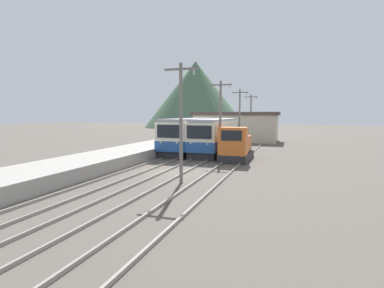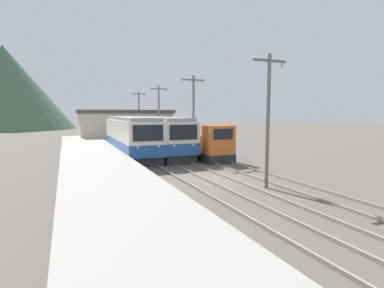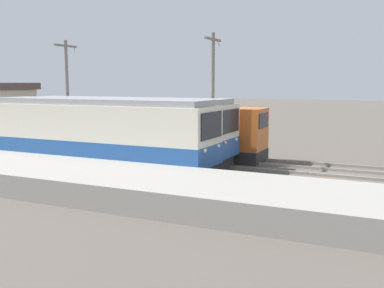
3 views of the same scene
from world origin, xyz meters
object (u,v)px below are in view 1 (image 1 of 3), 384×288
at_px(commuter_train_center, 217,137).
at_px(commuter_train_left, 191,136).
at_px(catenary_mast_far, 240,116).
at_px(catenary_mast_distant, 251,116).
at_px(catenary_mast_near, 181,119).
at_px(shunting_locomotive, 236,147).
at_px(catenary_mast_mid, 220,117).

bearing_deg(commuter_train_center, commuter_train_left, -174.44).
bearing_deg(catenary_mast_far, catenary_mast_distant, 90.00).
bearing_deg(catenary_mast_distant, commuter_train_center, -95.70).
distance_m(commuter_train_center, catenary_mast_far, 5.87).
xyz_separation_m(catenary_mast_near, catenary_mast_far, (0.00, 19.74, 0.00)).
height_order(commuter_train_left, catenary_mast_distant, catenary_mast_distant).
relative_size(shunting_locomotive, catenary_mast_near, 0.72).
bearing_deg(catenary_mast_distant, catenary_mast_near, -90.00).
bearing_deg(catenary_mast_mid, catenary_mast_distant, 90.00).
xyz_separation_m(commuter_train_center, catenary_mast_distant, (1.51, 15.12, 2.16)).
relative_size(commuter_train_left, shunting_locomotive, 2.44).
bearing_deg(commuter_train_left, catenary_mast_mid, -45.30).
xyz_separation_m(catenary_mast_mid, catenary_mast_distant, (0.00, 19.74, 0.00)).
relative_size(commuter_train_center, catenary_mast_near, 1.79).
bearing_deg(catenary_mast_far, commuter_train_center, -106.03).
bearing_deg(catenary_mast_mid, commuter_train_center, 108.06).
relative_size(commuter_train_center, catenary_mast_mid, 1.79).
bearing_deg(commuter_train_center, shunting_locomotive, -57.96).
height_order(commuter_train_left, catenary_mast_far, catenary_mast_far).
xyz_separation_m(commuter_train_center, catenary_mast_mid, (1.51, -4.62, 2.16)).
height_order(catenary_mast_mid, catenary_mast_far, same).
relative_size(catenary_mast_mid, catenary_mast_distant, 1.00).
height_order(shunting_locomotive, catenary_mast_far, catenary_mast_far).
relative_size(catenary_mast_far, catenary_mast_distant, 1.00).
bearing_deg(catenary_mast_distant, catenary_mast_mid, -90.00).
bearing_deg(commuter_train_left, catenary_mast_distant, 74.36).
distance_m(commuter_train_center, catenary_mast_near, 14.73).
distance_m(catenary_mast_near, catenary_mast_far, 19.74).
height_order(catenary_mast_mid, catenary_mast_distant, same).
relative_size(commuter_train_center, catenary_mast_distant, 1.79).
distance_m(commuter_train_center, catenary_mast_mid, 5.32).
relative_size(commuter_train_left, catenary_mast_distant, 1.75).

